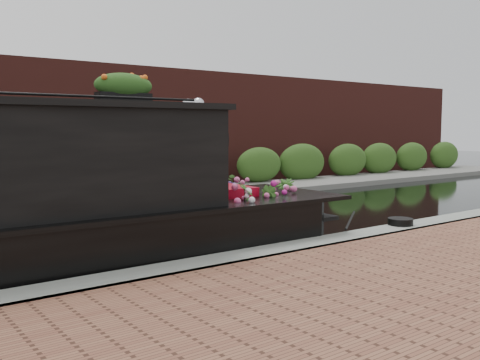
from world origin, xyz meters
TOP-DOWN VIEW (x-y plane):
  - ground at (0.00, 0.00)m, footprint 80.00×80.00m
  - near_bank_coping at (0.00, -3.30)m, footprint 40.00×0.60m
  - far_bank_path at (0.00, 4.20)m, footprint 40.00×2.40m
  - far_hedge at (0.00, 5.10)m, footprint 40.00×1.10m
  - far_brick_wall at (0.00, 7.20)m, footprint 40.00×1.00m
  - rope_fender at (2.16, -1.76)m, footprint 0.34×0.42m
  - coiled_mooring_rope at (3.28, -3.18)m, footprint 0.45×0.45m

SIDE VIEW (x-z plane):
  - ground at x=0.00m, z-range 0.00..0.00m
  - near_bank_coping at x=0.00m, z-range -0.25..0.25m
  - far_bank_path at x=0.00m, z-range -0.17..0.17m
  - far_hedge at x=0.00m, z-range -1.40..1.40m
  - far_brick_wall at x=0.00m, z-range -4.00..4.00m
  - rope_fender at x=2.16m, z-range 0.00..0.34m
  - coiled_mooring_rope at x=3.28m, z-range 0.25..0.37m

